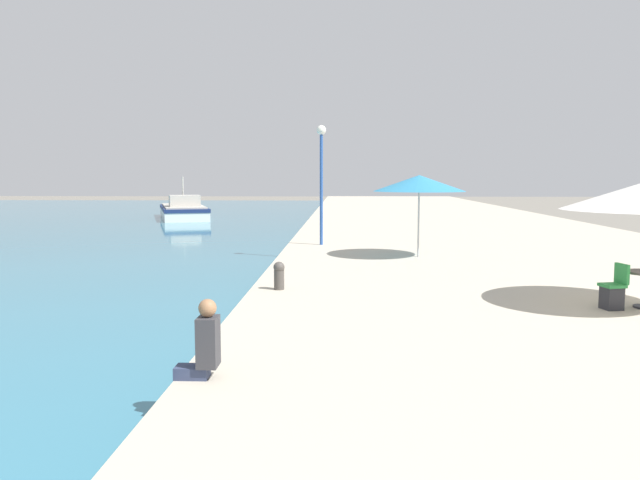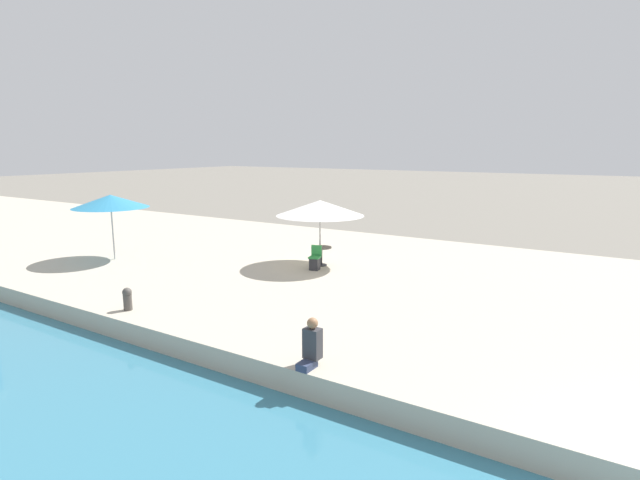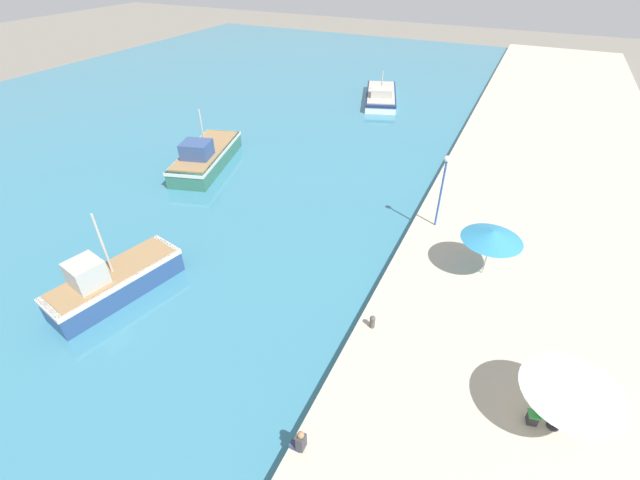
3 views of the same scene
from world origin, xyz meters
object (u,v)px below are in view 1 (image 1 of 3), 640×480
Objects in this scene: fishing_boat_far at (183,210)px; cafe_chair_left at (613,293)px; person_at_quay at (205,343)px; mooring_bollard at (279,275)px; lamppost at (321,164)px; cafe_umbrella_white at (419,183)px.

cafe_chair_left is (17.63, -34.73, 0.27)m from fishing_boat_far.
person_at_quay reaches higher than mooring_bollard.
fishing_boat_far is 26.04m from lamppost.
cafe_umbrella_white is 0.66× the size of lamppost.
cafe_chair_left is at bearing -61.61° from lamppost.
lamppost is at bearing 15.80° from cafe_chair_left.
mooring_bollard is (0.30, 6.43, -0.12)m from person_at_quay.
lamppost is (-6.22, 11.51, 2.77)m from cafe_chair_left.
person_at_quay is at bearing -108.69° from cafe_umbrella_white.
fishing_boat_far is 2.14× the size of lamppost.
fishing_boat_far is 14.90× the size of mooring_bollard.
person_at_quay is at bearing -92.66° from mooring_bollard.
fishing_boat_far is 10.71× the size of cafe_chair_left.
cafe_chair_left is at bearing -81.39° from fishing_boat_far.
lamppost reaches higher than person_at_quay.
fishing_boat_far is 3.24× the size of cafe_umbrella_white.
lamppost reaches higher than fishing_boat_far.
fishing_boat_far is at bearing 118.84° from cafe_umbrella_white.
person_at_quay is (10.48, -39.25, 0.41)m from fishing_boat_far.
mooring_bollard is 10.01m from lamppost.
cafe_chair_left is 0.87× the size of person_at_quay.
person_at_quay is 16.28m from lamppost.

